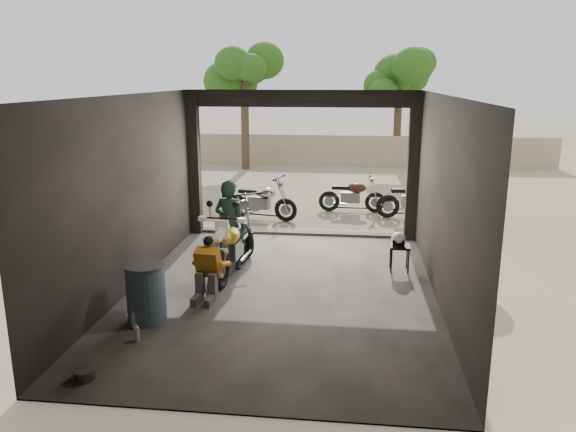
% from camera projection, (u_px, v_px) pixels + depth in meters
% --- Properties ---
extents(ground, '(80.00, 80.00, 0.00)m').
position_uv_depth(ground, '(282.00, 293.00, 9.27)').
color(ground, '#7A6D56').
rests_on(ground, ground).
extents(garage, '(7.00, 7.13, 3.20)m').
position_uv_depth(garage, '(286.00, 210.00, 9.49)').
color(garage, '#2D2B28').
rests_on(garage, ground).
extents(boundary_wall, '(18.00, 0.30, 1.20)m').
position_uv_depth(boundary_wall, '(326.00, 150.00, 22.62)').
color(boundary_wall, gray).
rests_on(boundary_wall, ground).
extents(tree_left, '(2.20, 2.20, 5.60)m').
position_uv_depth(tree_left, '(244.00, 62.00, 20.70)').
color(tree_left, '#382B1E').
rests_on(tree_left, ground).
extents(tree_right, '(2.20, 2.20, 5.00)m').
position_uv_depth(tree_right, '(400.00, 74.00, 21.59)').
color(tree_right, '#382B1E').
rests_on(tree_right, ground).
extents(main_bike, '(0.87, 1.88, 1.22)m').
position_uv_depth(main_bike, '(232.00, 242.00, 9.95)').
color(main_bike, white).
rests_on(main_bike, ground).
extents(left_bike, '(1.56, 1.97, 1.24)m').
position_uv_depth(left_bike, '(235.00, 218.00, 11.64)').
color(left_bike, black).
rests_on(left_bike, ground).
extents(outside_bike_a, '(1.74, 1.02, 1.10)m').
position_uv_depth(outside_bike_a, '(261.00, 198.00, 13.89)').
color(outside_bike_a, black).
rests_on(outside_bike_a, ground).
extents(outside_bike_b, '(1.53, 0.64, 1.03)m').
position_uv_depth(outside_bike_b, '(352.00, 193.00, 14.66)').
color(outside_bike_b, '#411B0F').
rests_on(outside_bike_b, ground).
extents(outside_bike_c, '(1.72, 0.86, 1.12)m').
position_uv_depth(outside_bike_c, '(415.00, 196.00, 14.03)').
color(outside_bike_c, black).
rests_on(outside_bike_c, ground).
extents(rider, '(0.70, 0.56, 1.68)m').
position_uv_depth(rider, '(230.00, 225.00, 10.23)').
color(rider, '#162D27').
rests_on(rider, ground).
extents(mechanic, '(0.56, 0.72, 0.99)m').
position_uv_depth(mechanic, '(206.00, 271.00, 8.81)').
color(mechanic, orange).
rests_on(mechanic, ground).
extents(stool, '(0.36, 0.36, 0.50)m').
position_uv_depth(stool, '(400.00, 249.00, 10.16)').
color(stool, black).
rests_on(stool, ground).
extents(helmet, '(0.31, 0.32, 0.24)m').
position_uv_depth(helmet, '(398.00, 239.00, 10.15)').
color(helmet, white).
rests_on(helmet, stool).
extents(oil_drum, '(0.66, 0.66, 0.86)m').
position_uv_depth(oil_drum, '(146.00, 294.00, 8.07)').
color(oil_drum, slate).
rests_on(oil_drum, ground).
extents(sign_post, '(0.89, 0.08, 2.67)m').
position_uv_depth(sign_post, '(446.00, 159.00, 11.57)').
color(sign_post, black).
rests_on(sign_post, ground).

